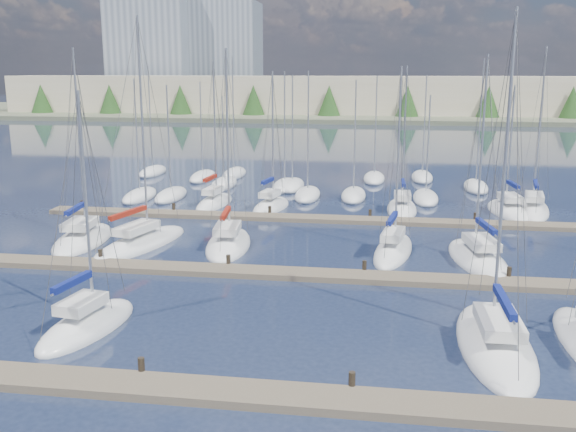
# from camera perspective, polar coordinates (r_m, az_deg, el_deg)

# --- Properties ---
(ground) EXTENTS (400.00, 400.00, 0.00)m
(ground) POSITION_cam_1_polar(r_m,az_deg,el_deg) (79.53, 4.90, 4.51)
(ground) COLOR #232D47
(ground) RESTS_ON ground
(dock_near) EXTENTS (44.00, 1.93, 1.10)m
(dock_near) POSITION_cam_1_polar(r_m,az_deg,el_deg) (23.99, -4.37, -15.46)
(dock_near) COLOR #6B5E4C
(dock_near) RESTS_ON ground
(dock_mid) EXTENTS (44.00, 1.93, 1.10)m
(dock_mid) POSITION_cam_1_polar(r_m,az_deg,el_deg) (36.70, 0.46, -5.17)
(dock_mid) COLOR #6B5E4C
(dock_mid) RESTS_ON ground
(dock_far) EXTENTS (44.00, 1.93, 1.10)m
(dock_far) POSITION_cam_1_polar(r_m,az_deg,el_deg) (50.11, 2.70, -0.25)
(dock_far) COLOR #6B5E4C
(dock_far) RESTS_ON ground
(sailboat_k) EXTENTS (3.41, 8.37, 12.49)m
(sailboat_k) POSITION_cam_1_polar(r_m,az_deg,el_deg) (41.82, 9.33, -3.02)
(sailboat_k) COLOR white
(sailboat_k) RESTS_ON ground
(sailboat_c) EXTENTS (3.52, 6.96, 11.42)m
(sailboat_c) POSITION_cam_1_polar(r_m,az_deg,el_deg) (30.91, -17.42, -9.27)
(sailboat_c) COLOR white
(sailboat_c) RESTS_ON ground
(sailboat_j) EXTENTS (3.70, 8.36, 13.61)m
(sailboat_j) POSITION_cam_1_polar(r_m,az_deg,el_deg) (42.95, -5.32, -2.48)
(sailboat_j) COLOR white
(sailboat_j) RESTS_ON ground
(sailboat_o) EXTENTS (3.37, 6.62, 12.17)m
(sailboat_o) POSITION_cam_1_polar(r_m,az_deg,el_deg) (54.41, -1.52, 0.86)
(sailboat_o) COLOR white
(sailboat_o) RESTS_ON ground
(sailboat_l) EXTENTS (4.18, 9.07, 13.17)m
(sailboat_l) POSITION_cam_1_polar(r_m,az_deg,el_deg) (41.18, 16.53, -3.67)
(sailboat_l) COLOR white
(sailboat_l) RESTS_ON ground
(sailboat_n) EXTENTS (2.74, 7.28, 13.06)m
(sailboat_n) POSITION_cam_1_polar(r_m,az_deg,el_deg) (56.23, -6.56, 1.18)
(sailboat_n) COLOR white
(sailboat_n) RESTS_ON ground
(sailboat_q) EXTENTS (3.42, 7.74, 11.07)m
(sailboat_q) POSITION_cam_1_polar(r_m,az_deg,el_deg) (55.89, 18.94, 0.46)
(sailboat_q) COLOR white
(sailboat_q) RESTS_ON ground
(sailboat_i) EXTENTS (5.06, 10.09, 15.61)m
(sailboat_i) POSITION_cam_1_polar(r_m,az_deg,el_deg) (44.02, -12.92, -2.37)
(sailboat_i) COLOR white
(sailboat_i) RESTS_ON ground
(sailboat_e) EXTENTS (3.13, 9.39, 14.67)m
(sailboat_e) POSITION_cam_1_polar(r_m,az_deg,el_deg) (29.04, 17.92, -10.78)
(sailboat_e) COLOR white
(sailboat_e) RESTS_ON ground
(sailboat_r) EXTENTS (3.97, 8.96, 14.11)m
(sailboat_r) POSITION_cam_1_polar(r_m,az_deg,el_deg) (56.98, 20.95, 0.55)
(sailboat_r) COLOR white
(sailboat_r) RESTS_ON ground
(sailboat_h) EXTENTS (3.98, 8.46, 13.69)m
(sailboat_h) POSITION_cam_1_polar(r_m,az_deg,el_deg) (46.21, -17.76, -1.96)
(sailboat_h) COLOR white
(sailboat_h) RESTS_ON ground
(sailboat_p) EXTENTS (2.46, 7.32, 12.58)m
(sailboat_p) POSITION_cam_1_polar(r_m,az_deg,el_deg) (54.47, 10.08, 0.67)
(sailboat_p) COLOR white
(sailboat_p) RESTS_ON ground
(distant_boats) EXTENTS (36.93, 20.75, 13.30)m
(distant_boats) POSITION_cam_1_polar(r_m,az_deg,el_deg) (63.97, 0.07, 2.77)
(distant_boats) COLOR #9EA0A5
(distant_boats) RESTS_ON ground
(shoreline) EXTENTS (400.00, 60.00, 38.00)m
(shoreline) POSITION_cam_1_polar(r_m,az_deg,el_deg) (169.34, 2.36, 11.50)
(shoreline) COLOR #666B51
(shoreline) RESTS_ON ground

